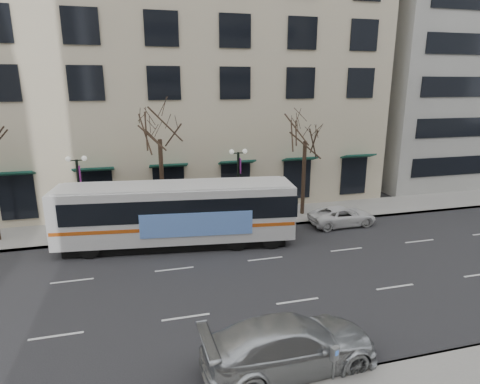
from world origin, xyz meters
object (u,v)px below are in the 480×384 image
object	(u,v)px
lamp_post_right	(238,183)
white_pickup	(342,216)
silver_car	(290,344)
pay_station	(335,356)
tree_far_right	(306,128)
city_bus	(178,212)
lamp_post_left	(80,193)
tree_far_mid	(159,124)

from	to	relation	value
lamp_post_right	white_pickup	world-z (taller)	lamp_post_right
silver_car	pay_station	distance (m)	1.54
tree_far_right	pay_station	distance (m)	17.97
city_bus	pay_station	world-z (taller)	city_bus
lamp_post_left	white_pickup	xyz separation A→B (m)	(16.81, -2.00, -2.31)
white_pickup	tree_far_mid	bearing A→B (deg)	76.77
city_bus	silver_car	bearing A→B (deg)	-71.31
silver_car	white_pickup	xyz separation A→B (m)	(8.75, 12.40, -0.25)
tree_far_mid	lamp_post_right	xyz separation A→B (m)	(5.01, -0.60, -3.96)
lamp_post_right	city_bus	size ratio (longest dim) A/B	0.37
lamp_post_left	white_pickup	bearing A→B (deg)	-6.79
tree_far_mid	city_bus	world-z (taller)	tree_far_mid
lamp_post_right	white_pickup	distance (m)	7.46
tree_far_mid	tree_far_right	world-z (taller)	tree_far_mid
tree_far_mid	lamp_post_left	distance (m)	6.40
lamp_post_right	pay_station	xyz separation A→B (m)	(-0.88, -15.50, -1.93)
lamp_post_left	lamp_post_right	distance (m)	10.00
tree_far_right	white_pickup	distance (m)	6.60
lamp_post_left	pay_station	distance (m)	18.09
silver_car	white_pickup	world-z (taller)	silver_car
tree_far_right	lamp_post_right	xyz separation A→B (m)	(-4.99, -0.60, -3.48)
lamp_post_right	white_pickup	xyz separation A→B (m)	(6.81, -2.00, -2.31)
tree_far_right	lamp_post_left	size ratio (longest dim) A/B	1.55
lamp_post_left	silver_car	size ratio (longest dim) A/B	0.85
lamp_post_right	pay_station	size ratio (longest dim) A/B	4.36
pay_station	city_bus	bearing A→B (deg)	84.47
tree_far_right	city_bus	world-z (taller)	tree_far_right
tree_far_right	lamp_post_right	world-z (taller)	tree_far_right
pay_station	tree_far_right	bearing A→B (deg)	49.30
tree_far_mid	tree_far_right	distance (m)	10.01
lamp_post_right	city_bus	bearing A→B (deg)	-149.09
tree_far_right	pay_station	xyz separation A→B (m)	(-5.87, -16.10, -5.41)
tree_far_mid	lamp_post_right	bearing A→B (deg)	-6.83
tree_far_mid	city_bus	size ratio (longest dim) A/B	0.61
lamp_post_left	tree_far_right	bearing A→B (deg)	2.29
white_pickup	pay_station	world-z (taller)	pay_station
lamp_post_right	city_bus	world-z (taller)	lamp_post_right
tree_far_mid	silver_car	bearing A→B (deg)	-78.47
tree_far_mid	lamp_post_left	bearing A→B (deg)	-173.15
tree_far_mid	white_pickup	world-z (taller)	tree_far_mid
tree_far_right	city_bus	xyz separation A→B (m)	(-9.36, -3.21, -4.38)
city_bus	silver_car	size ratio (longest dim) A/B	2.30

